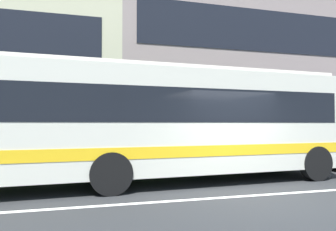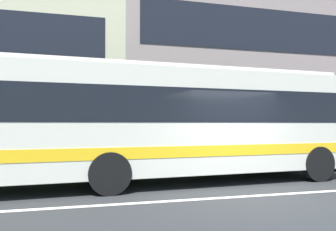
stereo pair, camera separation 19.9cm
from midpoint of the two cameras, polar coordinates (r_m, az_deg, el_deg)
ground_plane at (r=7.84m, az=14.75°, el=-13.59°), size 160.00×160.00×0.00m
lane_centre_line at (r=7.84m, az=14.75°, el=-13.56°), size 60.00×0.16×0.01m
hedge_row_far at (r=12.43m, az=-4.46°, el=-7.02°), size 12.72×1.10×0.91m
apartment_block_right at (r=23.47m, az=13.04°, el=9.28°), size 18.17×8.32×12.06m
transit_bus at (r=8.84m, az=-6.91°, el=-0.75°), size 12.47×3.22×3.19m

